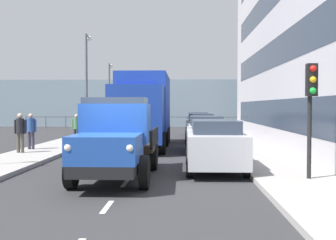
% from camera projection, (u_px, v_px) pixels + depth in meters
% --- Properties ---
extents(ground_plane, '(80.00, 80.00, 0.00)m').
position_uv_depth(ground_plane, '(151.00, 149.00, 20.55)').
color(ground_plane, '#2D2D30').
extents(sidewalk_left, '(2.49, 38.60, 0.15)m').
position_uv_depth(sidewalk_left, '(247.00, 148.00, 20.36)').
color(sidewalk_left, '#9E9993').
rests_on(sidewalk_left, ground_plane).
extents(sidewalk_right, '(2.49, 38.60, 0.15)m').
position_uv_depth(sidewalk_right, '(57.00, 147.00, 20.74)').
color(sidewalk_right, '#9E9993').
rests_on(sidewalk_right, ground_plane).
extents(road_centreline_markings, '(0.12, 35.53, 0.01)m').
position_uv_depth(road_centreline_markings, '(151.00, 149.00, 20.56)').
color(road_centreline_markings, silver).
rests_on(road_centreline_markings, ground_plane).
extents(sea_horizon, '(80.00, 0.80, 5.00)m').
position_uv_depth(sea_horizon, '(168.00, 103.00, 42.74)').
color(sea_horizon, gray).
rests_on(sea_horizon, ground_plane).
extents(seawall_railing, '(28.08, 0.08, 1.20)m').
position_uv_depth(seawall_railing, '(167.00, 119.00, 39.20)').
color(seawall_railing, '#4C5156').
rests_on(seawall_railing, ground_plane).
extents(truck_vintage_blue, '(2.17, 5.64, 2.43)m').
position_uv_depth(truck_vintage_blue, '(116.00, 140.00, 11.79)').
color(truck_vintage_blue, black).
rests_on(truck_vintage_blue, ground_plane).
extents(lorry_cargo_blue, '(2.58, 8.20, 3.87)m').
position_uv_depth(lorry_cargo_blue, '(143.00, 108.00, 20.88)').
color(lorry_cargo_blue, '#193899').
rests_on(lorry_cargo_blue, ground_plane).
extents(car_silver_kerbside_near, '(1.92, 4.40, 1.72)m').
position_uv_depth(car_silver_kerbside_near, '(214.00, 144.00, 13.51)').
color(car_silver_kerbside_near, '#B7BABF').
rests_on(car_silver_kerbside_near, ground_plane).
extents(car_white_kerbside_1, '(1.89, 4.08, 1.72)m').
position_uv_depth(car_white_kerbside_1, '(206.00, 133.00, 19.04)').
color(car_white_kerbside_1, white).
rests_on(car_white_kerbside_1, ground_plane).
extents(car_grey_kerbside_2, '(1.88, 4.35, 1.72)m').
position_uv_depth(car_grey_kerbside_2, '(200.00, 127.00, 24.95)').
color(car_grey_kerbside_2, slate).
rests_on(car_grey_kerbside_2, ground_plane).
extents(car_navy_kerbside_3, '(1.81, 4.49, 1.72)m').
position_uv_depth(car_navy_kerbside_3, '(198.00, 123.00, 30.17)').
color(car_navy_kerbside_3, navy).
rests_on(car_navy_kerbside_3, ground_plane).
extents(car_teal_oppositeside_0, '(1.90, 4.04, 1.72)m').
position_uv_depth(car_teal_oppositeside_0, '(111.00, 128.00, 23.82)').
color(car_teal_oppositeside_0, '#1E6670').
rests_on(car_teal_oppositeside_0, ground_plane).
extents(pedestrian_couple_b, '(0.53, 0.34, 1.72)m').
position_uv_depth(pedestrian_couple_b, '(20.00, 129.00, 17.48)').
color(pedestrian_couple_b, '#4C473D').
rests_on(pedestrian_couple_b, sidewalk_right).
extents(pedestrian_couple_a, '(0.53, 0.34, 1.69)m').
position_uv_depth(pedestrian_couple_a, '(31.00, 128.00, 18.92)').
color(pedestrian_couple_a, '#383342').
rests_on(pedestrian_couple_a, sidewalk_right).
extents(pedestrian_near_railing, '(0.53, 0.34, 1.60)m').
position_uv_depth(pedestrian_near_railing, '(77.00, 126.00, 21.93)').
color(pedestrian_near_railing, black).
rests_on(pedestrian_near_railing, sidewalk_right).
extents(traffic_light_near, '(0.28, 0.41, 3.20)m').
position_uv_depth(traffic_light_near, '(311.00, 96.00, 11.08)').
color(traffic_light_near, black).
rests_on(traffic_light_near, sidewalk_left).
extents(lamp_post_promenade, '(0.32, 1.14, 6.74)m').
position_uv_depth(lamp_post_promenade, '(87.00, 76.00, 26.27)').
color(lamp_post_promenade, '#59595B').
rests_on(lamp_post_promenade, sidewalk_right).
extents(lamp_post_far, '(0.32, 1.14, 5.84)m').
position_uv_depth(lamp_post_far, '(110.00, 89.00, 35.79)').
color(lamp_post_far, '#59595B').
rests_on(lamp_post_far, sidewalk_right).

